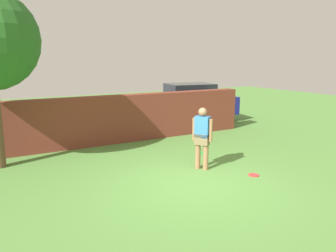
% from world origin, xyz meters
% --- Properties ---
extents(ground_plane, '(40.00, 40.00, 0.00)m').
position_xyz_m(ground_plane, '(0.00, 0.00, 0.00)').
color(ground_plane, '#568C3D').
extents(brick_wall, '(12.86, 0.50, 1.62)m').
position_xyz_m(brick_wall, '(-1.50, 4.68, 0.81)').
color(brick_wall, brown).
rests_on(brick_wall, ground).
extents(person, '(0.39, 0.46, 1.62)m').
position_xyz_m(person, '(0.81, 0.88, 0.90)').
color(person, '#9E704C').
rests_on(person, ground).
extents(car, '(4.41, 2.40, 1.72)m').
position_xyz_m(car, '(4.22, 6.69, 0.86)').
color(car, navy).
rests_on(car, ground).
extents(frisbee_red, '(0.27, 0.27, 0.02)m').
position_xyz_m(frisbee_red, '(1.65, -0.17, 0.01)').
color(frisbee_red, red).
rests_on(frisbee_red, ground).
extents(frisbee_green, '(0.27, 0.27, 0.02)m').
position_xyz_m(frisbee_green, '(1.62, 2.14, 0.01)').
color(frisbee_green, green).
rests_on(frisbee_green, ground).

